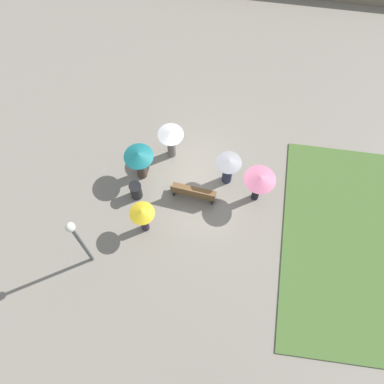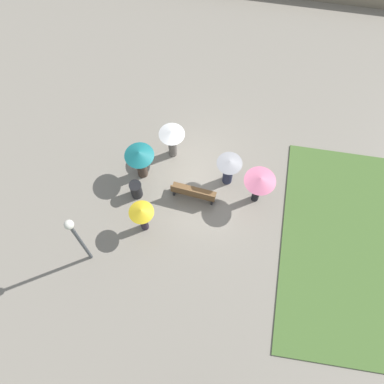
{
  "view_description": "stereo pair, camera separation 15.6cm",
  "coord_description": "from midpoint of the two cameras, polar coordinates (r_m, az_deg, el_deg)",
  "views": [
    {
      "loc": [
        -0.57,
        8.03,
        17.4
      ],
      "look_at": [
        0.44,
        0.79,
        0.63
      ],
      "focal_mm": 45.0,
      "sensor_mm": 36.0,
      "label": 1
    },
    {
      "loc": [
        -0.73,
        8.0,
        17.4
      ],
      "look_at": [
        0.44,
        0.79,
        0.63
      ],
      "focal_mm": 45.0,
      "sensor_mm": 36.0,
      "label": 2
    }
  ],
  "objects": [
    {
      "name": "ground_plane",
      "position": [
        19.17,
        1.9,
        1.19
      ],
      "size": [
        90.0,
        90.0,
        0.0
      ],
      "primitive_type": "plane",
      "color": "gray"
    },
    {
      "name": "park_bench",
      "position": [
        18.45,
        0.39,
        -0.11
      ],
      "size": [
        1.76,
        0.6,
        0.9
      ],
      "rotation": [
        0.0,
        0.0,
        -0.11
      ],
      "color": "brown",
      "rests_on": "ground_plane"
    },
    {
      "name": "lamp_post",
      "position": [
        16.17,
        -13.21,
        -5.13
      ],
      "size": [
        0.32,
        0.32,
        3.72
      ],
      "color": "#474C51",
      "rests_on": "ground_plane"
    },
    {
      "name": "trash_bin",
      "position": [
        18.64,
        -6.39,
        0.27
      ],
      "size": [
        0.48,
        0.48,
        0.89
      ],
      "color": "#232326",
      "rests_on": "ground_plane"
    },
    {
      "name": "crowd_person_teal",
      "position": [
        18.26,
        -5.94,
        3.94
      ],
      "size": [
        1.12,
        1.12,
        1.81
      ],
      "rotation": [
        0.0,
        0.0,
        5.96
      ],
      "color": "#47382D",
      "rests_on": "ground_plane"
    },
    {
      "name": "crowd_person_white",
      "position": [
        18.68,
        -2.14,
        6.34
      ],
      "size": [
        1.0,
        1.0,
        1.74
      ],
      "rotation": [
        0.0,
        0.0,
        3.39
      ],
      "color": "slate",
      "rests_on": "ground_plane"
    },
    {
      "name": "crowd_person_grey",
      "position": [
        18.22,
        4.63,
        2.9
      ],
      "size": [
        0.97,
        0.97,
        1.71
      ],
      "rotation": [
        0.0,
        0.0,
        1.85
      ],
      "color": "#282D47",
      "rests_on": "ground_plane"
    },
    {
      "name": "crowd_person_yellow",
      "position": [
        17.33,
        -5.68,
        -2.72
      ],
      "size": [
        0.91,
        0.91,
        1.77
      ],
      "rotation": [
        0.0,
        0.0,
        1.85
      ],
      "color": "#2D2333",
      "rests_on": "ground_plane"
    },
    {
      "name": "crowd_person_pink",
      "position": [
        17.68,
        8.25,
        1.12
      ],
      "size": [
        1.17,
        1.17,
        1.89
      ],
      "rotation": [
        0.0,
        0.0,
        5.52
      ],
      "color": "black",
      "rests_on": "ground_plane"
    }
  ]
}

